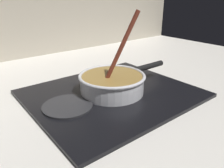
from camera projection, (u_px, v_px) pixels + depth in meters
ground at (103, 122)px, 0.65m from camera, size 2.40×1.60×0.04m
backsplash_wall at (10, 7)px, 1.11m from camera, size 2.40×0.02×0.55m
hob_plate at (112, 94)px, 0.78m from camera, size 0.56×0.48×0.01m
burner_ring at (112, 91)px, 0.78m from camera, size 0.18×0.18×0.01m
spare_burner at (68, 106)px, 0.68m from camera, size 0.16×0.16×0.01m
cooking_pan at (113, 82)px, 0.77m from camera, size 0.38×0.23×0.28m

